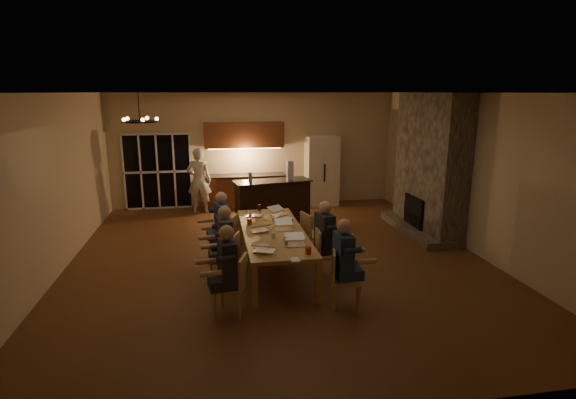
{
  "coord_description": "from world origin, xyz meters",
  "views": [
    {
      "loc": [
        -1.23,
        -8.25,
        3.22
      ],
      "look_at": [
        0.25,
        0.3,
        1.13
      ],
      "focal_mm": 28.0,
      "sensor_mm": 36.0,
      "label": 1
    }
  ],
  "objects_px": {
    "plate_left": "(261,247)",
    "can_right": "(291,222)",
    "can_cola": "(259,208)",
    "laptop_a": "(264,245)",
    "plate_far": "(288,219)",
    "refrigerator": "(322,171)",
    "chandelier": "(140,121)",
    "chair_left_mid": "(225,259)",
    "person_left_near": "(228,271)",
    "person_right_mid": "(324,239)",
    "chair_right_far": "(315,234)",
    "mug_front": "(273,235)",
    "person_left_far": "(222,227)",
    "laptop_e": "(255,211)",
    "dining_table": "(273,250)",
    "standing_person": "(199,181)",
    "chair_right_near": "(347,279)",
    "can_silver": "(286,240)",
    "laptop_d": "(284,224)",
    "bar_bottle": "(250,177)",
    "laptop_b": "(295,239)",
    "mug_back": "(250,216)",
    "bar_blender": "(290,170)",
    "laptop_f": "(279,210)",
    "redcup_near": "(308,250)",
    "chair_left_near": "(230,285)",
    "chair_right_mid": "(329,254)",
    "mug_mid": "(275,220)",
    "chair_left_far": "(224,238)",
    "person_left_mid": "(226,245)",
    "laptop_c": "(259,225)",
    "redcup_mid": "(249,222)",
    "bar_island": "(272,202)"
  },
  "relations": [
    {
      "from": "plate_left",
      "to": "can_right",
      "type": "bearing_deg",
      "value": 58.55
    },
    {
      "from": "can_cola",
      "to": "can_right",
      "type": "bearing_deg",
      "value": -68.12
    },
    {
      "from": "laptop_a",
      "to": "plate_far",
      "type": "xyz_separation_m",
      "value": [
        0.68,
        1.77,
        -0.1
      ]
    },
    {
      "from": "refrigerator",
      "to": "chandelier",
      "type": "xyz_separation_m",
      "value": [
        -4.23,
        -4.79,
        1.75
      ]
    },
    {
      "from": "chair_left_mid",
      "to": "person_left_near",
      "type": "distance_m",
      "value": 1.16
    },
    {
      "from": "person_right_mid",
      "to": "chair_right_far",
      "type": "bearing_deg",
      "value": -14.95
    },
    {
      "from": "laptop_a",
      "to": "mug_front",
      "type": "bearing_deg",
      "value": -89.28
    },
    {
      "from": "person_left_far",
      "to": "chandelier",
      "type": "height_order",
      "value": "chandelier"
    },
    {
      "from": "laptop_e",
      "to": "dining_table",
      "type": "bearing_deg",
      "value": 119.59
    },
    {
      "from": "refrigerator",
      "to": "standing_person",
      "type": "bearing_deg",
      "value": -174.72
    },
    {
      "from": "person_left_far",
      "to": "plate_left",
      "type": "relative_size",
      "value": 5.12
    },
    {
      "from": "chair_right_near",
      "to": "can_silver",
      "type": "xyz_separation_m",
      "value": [
        -0.79,
        0.9,
        0.37
      ]
    },
    {
      "from": "chair_left_mid",
      "to": "person_left_far",
      "type": "distance_m",
      "value": 1.1
    },
    {
      "from": "laptop_d",
      "to": "bar_bottle",
      "type": "height_order",
      "value": "bar_bottle"
    },
    {
      "from": "laptop_b",
      "to": "mug_front",
      "type": "xyz_separation_m",
      "value": [
        -0.3,
        0.44,
        -0.06
      ]
    },
    {
      "from": "person_left_near",
      "to": "mug_back",
      "type": "xyz_separation_m",
      "value": [
        0.55,
        2.48,
        0.11
      ]
    },
    {
      "from": "can_right",
      "to": "bar_blender",
      "type": "xyz_separation_m",
      "value": [
        0.47,
        2.79,
        0.5
      ]
    },
    {
      "from": "person_right_mid",
      "to": "can_cola",
      "type": "relative_size",
      "value": 11.5
    },
    {
      "from": "refrigerator",
      "to": "laptop_f",
      "type": "relative_size",
      "value": 6.25
    },
    {
      "from": "redcup_near",
      "to": "can_right",
      "type": "xyz_separation_m",
      "value": [
        0.02,
        1.59,
        0.0
      ]
    },
    {
      "from": "chair_left_near",
      "to": "chair_right_mid",
      "type": "xyz_separation_m",
      "value": [
        1.77,
        1.01,
        0.0
      ]
    },
    {
      "from": "mug_mid",
      "to": "plate_far",
      "type": "xyz_separation_m",
      "value": [
        0.29,
        0.18,
        -0.04
      ]
    },
    {
      "from": "standing_person",
      "to": "can_cola",
      "type": "relative_size",
      "value": 14.82
    },
    {
      "from": "chandelier",
      "to": "laptop_e",
      "type": "bearing_deg",
      "value": 31.22
    },
    {
      "from": "person_left_far",
      "to": "standing_person",
      "type": "xyz_separation_m",
      "value": [
        -0.5,
        3.75,
        0.2
      ]
    },
    {
      "from": "redcup_near",
      "to": "chair_right_near",
      "type": "bearing_deg",
      "value": -34.78
    },
    {
      "from": "chair_left_far",
      "to": "chair_right_far",
      "type": "distance_m",
      "value": 1.79
    },
    {
      "from": "chair_left_near",
      "to": "chair_left_mid",
      "type": "relative_size",
      "value": 1.0
    },
    {
      "from": "chair_left_near",
      "to": "laptop_a",
      "type": "relative_size",
      "value": 2.78
    },
    {
      "from": "dining_table",
      "to": "laptop_b",
      "type": "relative_size",
      "value": 9.62
    },
    {
      "from": "chair_right_mid",
      "to": "mug_mid",
      "type": "distance_m",
      "value": 1.39
    },
    {
      "from": "person_left_near",
      "to": "person_left_mid",
      "type": "distance_m",
      "value": 1.12
    },
    {
      "from": "refrigerator",
      "to": "chair_right_far",
      "type": "xyz_separation_m",
      "value": [
        -1.14,
        -4.05,
        -0.55
      ]
    },
    {
      "from": "laptop_d",
      "to": "laptop_c",
      "type": "bearing_deg",
      "value": -178.29
    },
    {
      "from": "person_left_mid",
      "to": "can_right",
      "type": "relative_size",
      "value": 11.5
    },
    {
      "from": "plate_left",
      "to": "chair_right_near",
      "type": "bearing_deg",
      "value": -33.91
    },
    {
      "from": "dining_table",
      "to": "laptop_d",
      "type": "distance_m",
      "value": 0.53
    },
    {
      "from": "bar_blender",
      "to": "can_silver",
      "type": "bearing_deg",
      "value": -111.17
    },
    {
      "from": "can_silver",
      "to": "bar_blender",
      "type": "relative_size",
      "value": 0.26
    },
    {
      "from": "chair_right_far",
      "to": "laptop_e",
      "type": "bearing_deg",
      "value": 53.75
    },
    {
      "from": "can_cola",
      "to": "chair_right_mid",
      "type": "bearing_deg",
      "value": -63.61
    },
    {
      "from": "laptop_b",
      "to": "redcup_near",
      "type": "bearing_deg",
      "value": -69.82
    },
    {
      "from": "can_right",
      "to": "redcup_mid",
      "type": "bearing_deg",
      "value": 168.83
    },
    {
      "from": "person_left_near",
      "to": "laptop_f",
      "type": "relative_size",
      "value": 4.31
    },
    {
      "from": "bar_island",
      "to": "mug_back",
      "type": "relative_size",
      "value": 18.99
    },
    {
      "from": "person_left_mid",
      "to": "redcup_near",
      "type": "relative_size",
      "value": 11.5
    },
    {
      "from": "laptop_d",
      "to": "laptop_e",
      "type": "height_order",
      "value": "same"
    },
    {
      "from": "chair_right_mid",
      "to": "person_right_mid",
      "type": "bearing_deg",
      "value": 42.43
    },
    {
      "from": "mug_front",
      "to": "can_silver",
      "type": "distance_m",
      "value": 0.38
    },
    {
      "from": "laptop_c",
      "to": "bar_bottle",
      "type": "distance_m",
      "value": 2.98
    }
  ]
}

